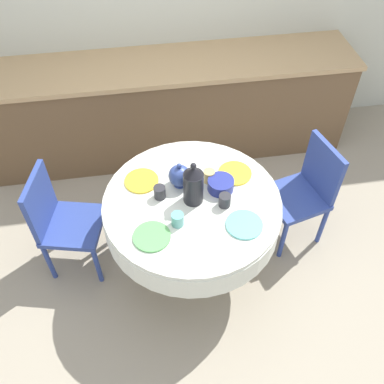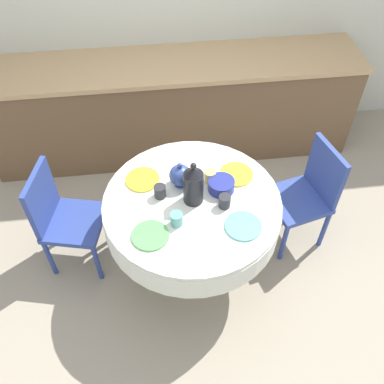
# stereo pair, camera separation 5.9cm
# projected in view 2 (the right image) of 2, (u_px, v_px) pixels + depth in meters

# --- Properties ---
(ground_plane) EXTENTS (12.00, 12.00, 0.00)m
(ground_plane) POSITION_uv_depth(u_px,v_px,m) (192.00, 266.00, 3.28)
(ground_plane) COLOR #9E937F
(kitchen_counter) EXTENTS (3.24, 0.64, 0.92)m
(kitchen_counter) POSITION_uv_depth(u_px,v_px,m) (173.00, 108.00, 3.86)
(kitchen_counter) COLOR brown
(kitchen_counter) RESTS_ON ground_plane
(dining_table) EXTENTS (1.15, 1.15, 0.77)m
(dining_table) POSITION_uv_depth(u_px,v_px,m) (192.00, 213.00, 2.81)
(dining_table) COLOR tan
(dining_table) RESTS_ON ground_plane
(chair_left) EXTENTS (0.49, 0.49, 0.87)m
(chair_left) POSITION_uv_depth(u_px,v_px,m) (308.00, 192.00, 3.14)
(chair_left) COLOR #2D428E
(chair_left) RESTS_ON ground_plane
(chair_right) EXTENTS (0.48, 0.48, 0.87)m
(chair_right) POSITION_uv_depth(u_px,v_px,m) (62.00, 216.00, 2.99)
(chair_right) COLOR #2D428E
(chair_right) RESTS_ON ground_plane
(plate_near_left) EXTENTS (0.23, 0.23, 0.01)m
(plate_near_left) POSITION_uv_depth(u_px,v_px,m) (150.00, 235.00, 2.52)
(plate_near_left) COLOR #5BA85B
(plate_near_left) RESTS_ON dining_table
(cup_near_left) EXTENTS (0.08, 0.08, 0.09)m
(cup_near_left) POSITION_uv_depth(u_px,v_px,m) (177.00, 219.00, 2.55)
(cup_near_left) COLOR #5BA39E
(cup_near_left) RESTS_ON dining_table
(plate_near_right) EXTENTS (0.23, 0.23, 0.01)m
(plate_near_right) POSITION_uv_depth(u_px,v_px,m) (243.00, 226.00, 2.57)
(plate_near_right) COLOR #60BCB7
(plate_near_right) RESTS_ON dining_table
(cup_near_right) EXTENTS (0.08, 0.08, 0.09)m
(cup_near_right) POSITION_uv_depth(u_px,v_px,m) (225.00, 201.00, 2.65)
(cup_near_right) COLOR #28282D
(cup_near_right) RESTS_ON dining_table
(plate_far_left) EXTENTS (0.23, 0.23, 0.01)m
(plate_far_left) POSITION_uv_depth(u_px,v_px,m) (143.00, 180.00, 2.82)
(plate_far_left) COLOR yellow
(plate_far_left) RESTS_ON dining_table
(cup_far_left) EXTENTS (0.08, 0.08, 0.09)m
(cup_far_left) POSITION_uv_depth(u_px,v_px,m) (160.00, 191.00, 2.70)
(cup_far_left) COLOR #28282D
(cup_far_left) RESTS_ON dining_table
(plate_far_right) EXTENTS (0.23, 0.23, 0.01)m
(plate_far_right) POSITION_uv_depth(u_px,v_px,m) (236.00, 174.00, 2.86)
(plate_far_right) COLOR yellow
(plate_far_right) RESTS_ON dining_table
(cup_far_right) EXTENTS (0.08, 0.08, 0.09)m
(cup_far_right) POSITION_uv_depth(u_px,v_px,m) (210.00, 176.00, 2.79)
(cup_far_right) COLOR #DBB766
(cup_far_right) RESTS_ON dining_table
(coffee_carafe) EXTENTS (0.13, 0.13, 0.32)m
(coffee_carafe) POSITION_uv_depth(u_px,v_px,m) (193.00, 185.00, 2.61)
(coffee_carafe) COLOR black
(coffee_carafe) RESTS_ON dining_table
(teapot) EXTENTS (0.20, 0.14, 0.19)m
(teapot) POSITION_uv_depth(u_px,v_px,m) (180.00, 175.00, 2.74)
(teapot) COLOR #33478E
(teapot) RESTS_ON dining_table
(fruit_bowl) EXTENTS (0.17, 0.17, 0.08)m
(fruit_bowl) POSITION_uv_depth(u_px,v_px,m) (221.00, 185.00, 2.75)
(fruit_bowl) COLOR navy
(fruit_bowl) RESTS_ON dining_table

